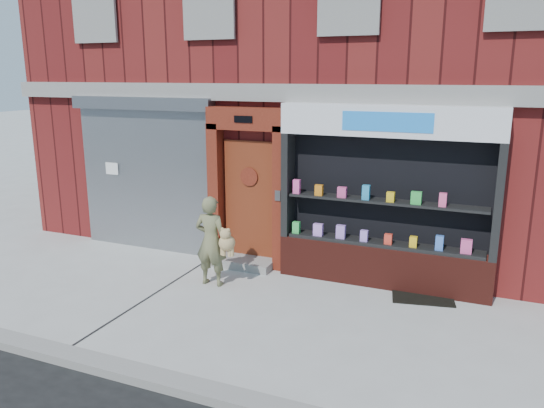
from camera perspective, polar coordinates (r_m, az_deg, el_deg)
The scene contains 8 objects.
ground at distance 8.17m, azimuth -3.38°, elevation -11.28°, with size 80.00×80.00×0.00m, color #9E9E99.
curb at distance 6.52m, azimuth -12.17°, elevation -17.99°, with size 60.00×0.30×0.12m, color gray.
building at distance 13.05m, azimuth 8.50°, elevation 16.02°, with size 12.00×8.16×8.00m.
shutter_bay at distance 10.76m, azimuth -13.41°, elevation 4.11°, with size 3.10×0.30×3.04m.
red_door_bay at distance 9.61m, azimuth -2.63°, elevation 1.76°, with size 1.52×0.58×2.90m.
pharmacy_bay at distance 8.83m, azimuth 12.04°, elevation -0.19°, with size 3.50×0.41×3.00m.
woman at distance 8.86m, azimuth -6.44°, elevation -3.98°, with size 0.75×0.39×1.53m.
doormat at distance 8.91m, azimuth 15.89°, elevation -9.53°, with size 0.95×0.66×0.02m, color black.
Camera 1 is at (3.30, -6.62, 3.46)m, focal length 35.00 mm.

